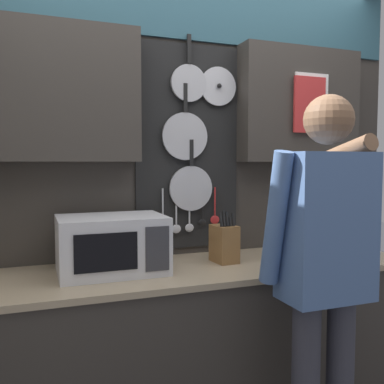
# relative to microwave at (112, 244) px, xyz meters

# --- Properties ---
(base_cabinet_counter) EXTENTS (2.25, 0.65, 0.89)m
(base_cabinet_counter) POSITION_rel_microwave_xyz_m (0.48, -0.04, -0.58)
(base_cabinet_counter) COLOR #38332D
(base_cabinet_counter) RESTS_ON ground_plane
(back_wall_unit) EXTENTS (2.82, 0.23, 2.53)m
(back_wall_unit) POSITION_rel_microwave_xyz_m (0.48, 0.26, 0.47)
(back_wall_unit) COLOR #38332D
(back_wall_unit) RESTS_ON ground_plane
(microwave) EXTENTS (0.51, 0.37, 0.28)m
(microwave) POSITION_rel_microwave_xyz_m (0.00, 0.00, 0.00)
(microwave) COLOR silver
(microwave) RESTS_ON base_cabinet_counter
(knife_block) EXTENTS (0.12, 0.16, 0.28)m
(knife_block) POSITION_rel_microwave_xyz_m (0.60, 0.00, -0.04)
(knife_block) COLOR brown
(knife_block) RESTS_ON base_cabinet_counter
(utensil_crock) EXTENTS (0.10, 0.10, 0.36)m
(utensil_crock) POSITION_rel_microwave_xyz_m (0.92, 0.00, -0.04)
(utensil_crock) COLOR white
(utensil_crock) RESTS_ON base_cabinet_counter
(person) EXTENTS (0.54, 0.66, 1.70)m
(person) POSITION_rel_microwave_xyz_m (0.81, -0.57, -0.01)
(person) COLOR #383842
(person) RESTS_ON ground_plane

